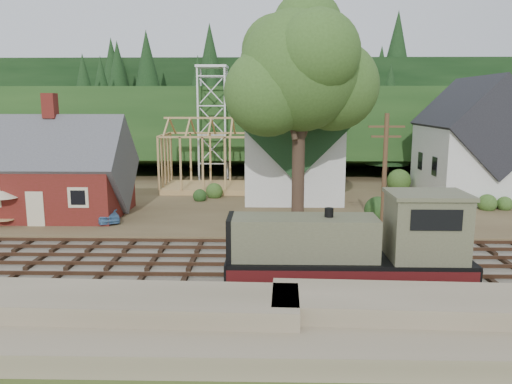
{
  "coord_description": "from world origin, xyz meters",
  "views": [
    {
      "loc": [
        -0.21,
        -25.32,
        8.64
      ],
      "look_at": [
        -0.92,
        6.0,
        3.0
      ],
      "focal_mm": 35.0,
      "sensor_mm": 36.0,
      "label": 1
    }
  ],
  "objects": [
    {
      "name": "ground",
      "position": [
        0.0,
        0.0,
        0.0
      ],
      "size": [
        140.0,
        140.0,
        0.0
      ],
      "primitive_type": "plane",
      "color": "#384C1E",
      "rests_on": "ground"
    },
    {
      "name": "embankment",
      "position": [
        0.0,
        -8.5,
        0.0
      ],
      "size": [
        64.0,
        5.0,
        1.6
      ],
      "primitive_type": "cube",
      "color": "#7F7259",
      "rests_on": "ground"
    },
    {
      "name": "railroad_bed",
      "position": [
        0.0,
        0.0,
        0.08
      ],
      "size": [
        64.0,
        11.0,
        0.16
      ],
      "primitive_type": "cube",
      "color": "#726B5B",
      "rests_on": "ground"
    },
    {
      "name": "village_flat",
      "position": [
        0.0,
        18.0,
        0.15
      ],
      "size": [
        64.0,
        26.0,
        0.3
      ],
      "primitive_type": "cube",
      "color": "brown",
      "rests_on": "ground"
    },
    {
      "name": "hillside",
      "position": [
        0.0,
        42.0,
        0.0
      ],
      "size": [
        70.0,
        28.96,
        12.74
      ],
      "primitive_type": "cube",
      "rotation": [
        -0.17,
        0.0,
        0.0
      ],
      "color": "#1E3F19",
      "rests_on": "ground"
    },
    {
      "name": "ridge",
      "position": [
        0.0,
        58.0,
        0.0
      ],
      "size": [
        80.0,
        20.0,
        12.0
      ],
      "primitive_type": "cube",
      "color": "black",
      "rests_on": "ground"
    },
    {
      "name": "depot",
      "position": [
        -16.0,
        11.0,
        3.21
      ],
      "size": [
        10.8,
        7.41,
        9.0
      ],
      "color": "#591D14",
      "rests_on": "village_flat"
    },
    {
      "name": "church",
      "position": [
        2.0,
        19.68,
        5.18
      ],
      "size": [
        8.4,
        15.17,
        13.0
      ],
      "color": "silver",
      "rests_on": "village_flat"
    },
    {
      "name": "farmhouse",
      "position": [
        18.0,
        19.0,
        4.87
      ],
      "size": [
        8.4,
        10.8,
        10.6
      ],
      "color": "silver",
      "rests_on": "village_flat"
    },
    {
      "name": "timber_frame",
      "position": [
        -6.0,
        22.0,
        3.27
      ],
      "size": [
        8.2,
        6.2,
        6.99
      ],
      "color": "tan",
      "rests_on": "village_flat"
    },
    {
      "name": "lattice_tower",
      "position": [
        -6.0,
        28.0,
        10.03
      ],
      "size": [
        3.2,
        3.2,
        12.12
      ],
      "color": "silver",
      "rests_on": "village_flat"
    },
    {
      "name": "big_tree",
      "position": [
        2.17,
        10.08,
        10.22
      ],
      "size": [
        10.9,
        8.4,
        14.7
      ],
      "color": "#38281E",
      "rests_on": "village_flat"
    },
    {
      "name": "telegraph_pole_near",
      "position": [
        7.0,
        5.2,
        4.25
      ],
      "size": [
        2.2,
        0.28,
        8.0
      ],
      "color": "#4C331E",
      "rests_on": "ground"
    },
    {
      "name": "locomotive",
      "position": [
        3.98,
        -3.0,
        2.0
      ],
      "size": [
        11.11,
        2.78,
        4.47
      ],
      "color": "black",
      "rests_on": "railroad_bed"
    },
    {
      "name": "car_blue",
      "position": [
        -11.75,
        9.13,
        0.94
      ],
      "size": [
        3.03,
        4.01,
        1.27
      ],
      "primitive_type": "imported",
      "rotation": [
        0.0,
        0.0,
        0.47
      ],
      "color": "#619AD0",
      "rests_on": "village_flat"
    },
    {
      "name": "patio_set",
      "position": [
        -18.21,
        7.63,
        2.41
      ],
      "size": [
        2.23,
        2.23,
        2.48
      ],
      "color": "silver",
      "rests_on": "village_flat"
    }
  ]
}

